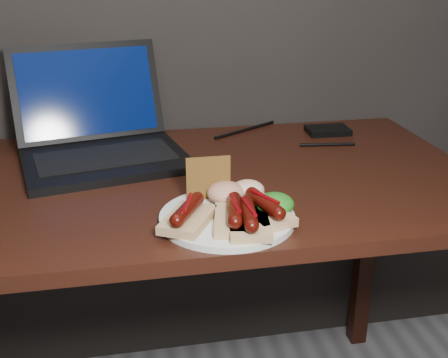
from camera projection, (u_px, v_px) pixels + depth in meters
name	position (u px, v px, depth m)	size (l,w,h in m)	color
desk	(161.00, 216.00, 1.24)	(1.40, 0.70, 0.75)	#34150D
laptop	(99.00, 135.00, 1.33)	(0.43, 0.43, 0.25)	black
hard_drive	(328.00, 130.00, 1.51)	(0.11, 0.07, 0.02)	black
desk_cables	(151.00, 154.00, 1.35)	(1.03, 0.39, 0.01)	black
plate	(227.00, 218.00, 1.02)	(0.25, 0.25, 0.01)	silver
bread_sausage_left	(188.00, 215.00, 0.98)	(0.12, 0.13, 0.04)	#D7BC7E
bread_sausage_center	(235.00, 216.00, 0.98)	(0.09, 0.13, 0.04)	#D7BC7E
bread_sausage_right	(265.00, 209.00, 1.00)	(0.10, 0.13, 0.04)	#D7BC7E
bread_sausage_extra	(249.00, 219.00, 0.96)	(0.08, 0.12, 0.04)	#D7BC7E
crispbread	(208.00, 178.00, 1.07)	(0.09, 0.01, 0.09)	olive
salad_greens	(275.00, 204.00, 1.02)	(0.07, 0.07, 0.04)	#1B5A12
salsa_mound	(226.00, 193.00, 1.06)	(0.07, 0.07, 0.04)	maroon
coleslaw_mound	(248.00, 190.00, 1.08)	(0.06, 0.06, 0.04)	white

